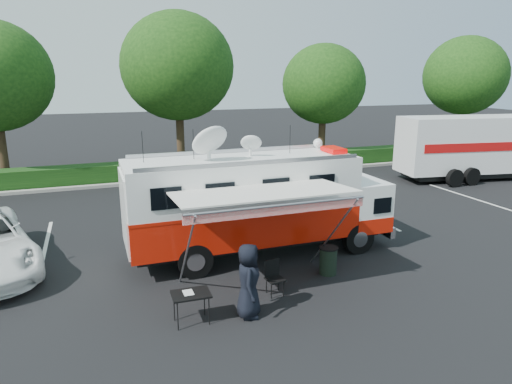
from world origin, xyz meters
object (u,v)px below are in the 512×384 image
trash_bin (328,260)px  folding_table (191,295)px  command_truck (259,202)px  semi_trailer (497,146)px

trash_bin → folding_table: bearing=-163.0°
folding_table → trash_bin: 4.42m
folding_table → trash_bin: trash_bin is taller
folding_table → command_truck: bearing=49.1°
command_truck → trash_bin: size_ratio=10.38×
command_truck → folding_table: command_truck is taller
command_truck → semi_trailer: command_truck is taller
folding_table → trash_bin: bearing=17.0°
semi_trailer → trash_bin: bearing=-151.4°
folding_table → semi_trailer: 21.11m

